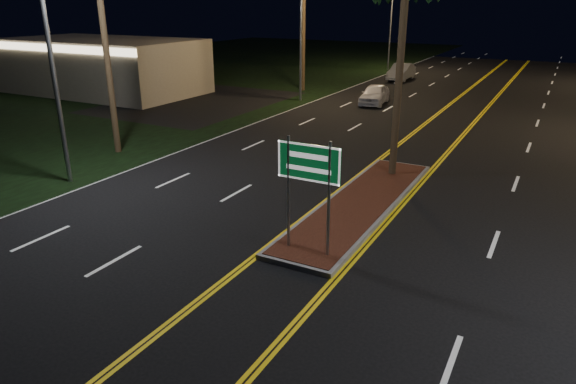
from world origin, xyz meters
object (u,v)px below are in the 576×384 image
Objects in this scene: commercial_building at (103,66)px; streetlight_left_far at (395,12)px; highway_sign at (309,173)px; streetlight_left_near at (54,31)px; car_near at (375,93)px; median_island at (361,203)px; streetlight_left_mid at (306,17)px; car_far at (401,70)px.

commercial_building is 28.75m from streetlight_left_far.
highway_sign is 0.21× the size of commercial_building.
highway_sign is 11.17m from streetlight_left_near.
streetlight_left_far is at bearing 57.35° from commercial_building.
median_island is at bearing -78.79° from car_near.
commercial_building is at bearing -122.65° from streetlight_left_far.
streetlight_left_near is at bearing -90.00° from streetlight_left_mid.
commercial_building reaches higher than car_far.
median_island is 29.13m from commercial_building.
car_near is at bearing 14.44° from commercial_building.
car_near is at bearing 13.91° from streetlight_left_mid.
median_island is 20.80m from streetlight_left_mid.
car_near is at bearing 104.75° from highway_sign.
streetlight_left_mid is (0.00, 20.00, 0.00)m from streetlight_left_near.
car_far is at bearing -65.88° from streetlight_left_far.
streetlight_left_mid is (15.39, 4.01, 3.65)m from commercial_building.
streetlight_left_near reaches higher than car_near.
streetlight_left_mid is at bearing 14.61° from commercial_building.
median_island is 38.89m from streetlight_left_far.
streetlight_left_far is at bearing 90.00° from streetlight_left_mid.
streetlight_left_near is 1.00× the size of streetlight_left_mid.
car_near is (4.72, 21.17, -4.88)m from streetlight_left_near.
streetlight_left_near is 40.00m from streetlight_left_far.
streetlight_left_mid is 6.89m from car_near.
streetlight_left_far is 1.93× the size of car_near.
car_near is (4.72, 1.17, -4.88)m from streetlight_left_mid.
car_far is at bearing 102.45° from highway_sign.
streetlight_left_far reaches higher than car_far.
car_far reaches higher than car_near.
car_near is at bearing 77.42° from streetlight_left_near.
highway_sign is 23.93m from streetlight_left_mid.
streetlight_left_near is at bearing -95.58° from car_far.
streetlight_left_near is 33.79m from car_far.
streetlight_left_near is 22.23m from car_near.
commercial_building is at bearing -165.39° from streetlight_left_mid.
highway_sign is at bearing -75.56° from streetlight_left_far.
highway_sign is 31.17m from commercial_building.
commercial_building is 25.28m from car_far.
highway_sign is at bearing -82.00° from car_near.
car_far is (2.99, 33.31, -4.82)m from streetlight_left_near.
median_island is 0.68× the size of commercial_building.
car_far is at bearing 91.36° from car_near.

